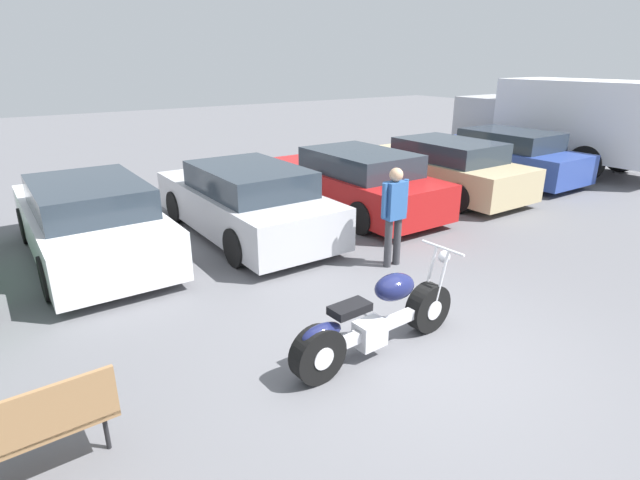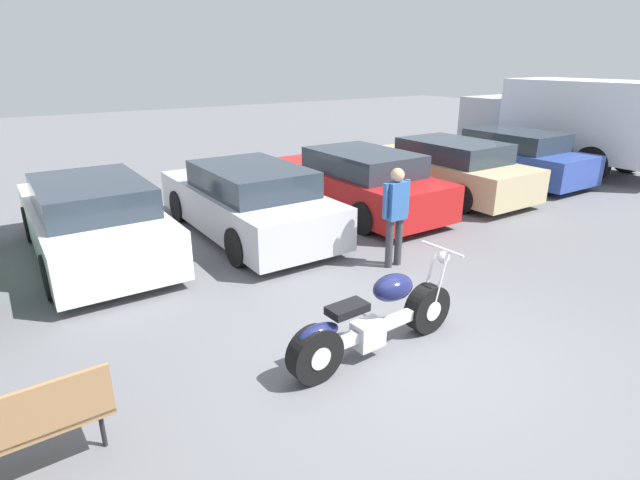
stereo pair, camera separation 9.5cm
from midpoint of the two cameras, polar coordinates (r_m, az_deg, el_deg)
ground_plane at (r=5.91m, az=11.06°, el=-12.45°), size 60.00×60.00×0.00m
motorcycle at (r=5.61m, az=6.74°, el=-9.19°), size 2.29×0.62×1.05m
parked_car_white at (r=9.02m, az=-24.25°, el=2.14°), size 1.86×4.49×1.33m
parked_car_silver at (r=9.41m, az=-8.01°, el=4.43°), size 1.86×4.49×1.33m
parked_car_red at (r=10.82m, az=4.43°, el=6.63°), size 1.86×4.49×1.33m
parked_car_champagne at (r=12.52m, az=14.27°, el=7.92°), size 1.86×4.49×1.33m
parked_car_blue at (r=14.66m, az=20.74°, el=8.96°), size 1.86×4.49×1.33m
delivery_truck at (r=16.73m, az=26.99°, el=12.13°), size 2.22×6.33×2.56m
park_bench at (r=4.57m, az=-31.48°, el=-17.99°), size 1.47×0.45×0.89m
person_standing at (r=7.82m, az=8.99°, el=3.44°), size 0.52×0.21×1.59m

